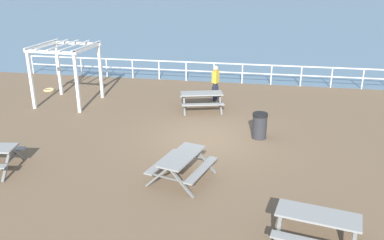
{
  "coord_description": "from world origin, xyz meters",
  "views": [
    {
      "loc": [
        1.89,
        -13.49,
        5.81
      ],
      "look_at": [
        -0.49,
        -0.38,
        0.8
      ],
      "focal_mm": 37.77,
      "sensor_mm": 36.0,
      "label": 1
    }
  ],
  "objects": [
    {
      "name": "picnic_table_far_left",
      "position": [
        3.27,
        -5.59,
        0.58
      ],
      "size": [
        2.06,
        1.83,
        0.8
      ],
      "rotation": [
        0.0,
        0.0,
        -0.2
      ],
      "color": "gray",
      "rests_on": "ground"
    },
    {
      "name": "seaward_railing",
      "position": [
        -0.0,
        7.75,
        0.73
      ],
      "size": [
        23.07,
        0.07,
        1.08
      ],
      "color": "white",
      "rests_on": "ground"
    },
    {
      "name": "visitor",
      "position": [
        -0.28,
        4.5,
        0.95
      ],
      "size": [
        0.32,
        0.5,
        1.66
      ],
      "rotation": [
        0.0,
        0.0,
        2.79
      ],
      "color": "#1E2338",
      "rests_on": "ground"
    },
    {
      "name": "lattice_pergola",
      "position": [
        -6.82,
        2.95,
        2.0
      ],
      "size": [
        2.59,
        2.71,
        2.7
      ],
      "rotation": [
        0.0,
        0.0,
        -0.07
      ],
      "color": "white",
      "rests_on": "ground"
    },
    {
      "name": "rope_coil",
      "position": [
        -8.74,
        4.52,
        0.06
      ],
      "size": [
        0.55,
        0.55,
        0.11
      ],
      "primitive_type": "torus",
      "color": "tan",
      "rests_on": "ground"
    },
    {
      "name": "ground_plane",
      "position": [
        0.0,
        0.0,
        -0.1
      ],
      "size": [
        30.0,
        24.0,
        0.2
      ],
      "primitive_type": "cube",
      "color": "brown"
    },
    {
      "name": "picnic_table_mid_centre",
      "position": [
        -0.69,
        3.05,
        0.58
      ],
      "size": [
        2.13,
        1.92,
        0.8
      ],
      "rotation": [
        0.0,
        0.0,
        0.26
      ],
      "color": "gray",
      "rests_on": "ground"
    },
    {
      "name": "picnic_table_near_left",
      "position": [
        -0.27,
        -3.22,
        0.58
      ],
      "size": [
        1.92,
        2.13,
        0.8
      ],
      "rotation": [
        0.0,
        0.0,
        1.3
      ],
      "color": "gray",
      "rests_on": "ground"
    },
    {
      "name": "litter_bin",
      "position": [
        1.87,
        0.33,
        0.48
      ],
      "size": [
        0.55,
        0.55,
        0.95
      ],
      "color": "#2D2D33",
      "rests_on": "ground"
    },
    {
      "name": "sea_band",
      "position": [
        0.0,
        52.75,
        0.0
      ],
      "size": [
        142.0,
        90.0,
        0.01
      ],
      "primitive_type": "cube",
      "color": "slate",
      "rests_on": "ground"
    }
  ]
}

